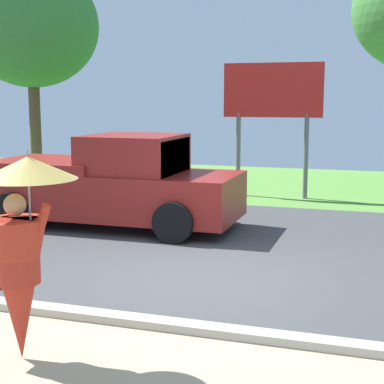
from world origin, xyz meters
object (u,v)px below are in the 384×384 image
monk_pedestrian (20,256)px  pickup_truck (113,184)px  roadside_billboard (273,100)px  tree_right_mid (31,26)px

monk_pedestrian → pickup_truck: monk_pedestrian is taller
roadside_billboard → pickup_truck: bearing=-117.9°
roadside_billboard → tree_right_mid: bearing=171.5°
monk_pedestrian → tree_right_mid: bearing=105.2°
roadside_billboard → tree_right_mid: (-7.87, 1.18, 2.26)m
roadside_billboard → monk_pedestrian: bearing=-93.0°
tree_right_mid → roadside_billboard: bearing=-8.5°
monk_pedestrian → pickup_truck: 6.36m
pickup_truck → tree_right_mid: size_ratio=0.77×
monk_pedestrian → pickup_truck: size_ratio=0.41×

